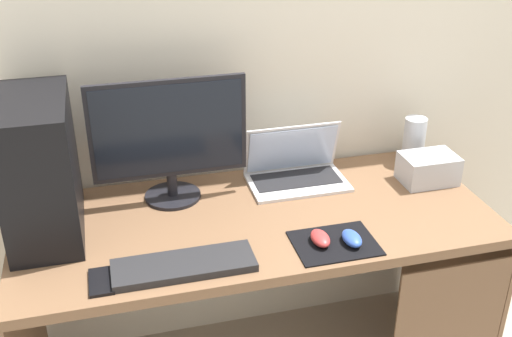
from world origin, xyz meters
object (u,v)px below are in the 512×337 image
(monitor, at_px, (169,138))
(keyboard, at_px, (184,265))
(laptop, at_px, (296,170))
(projector, at_px, (428,169))
(cell_phone, at_px, (101,282))
(speaker, at_px, (414,141))
(mouse_right, at_px, (352,238))
(mouse_left, at_px, (320,238))
(pc_tower, at_px, (40,168))

(monitor, xyz_separation_m, keyboard, (-0.03, -0.42, -0.22))
(laptop, relative_size, projector, 1.79)
(laptop, xyz_separation_m, cell_phone, (-0.72, -0.45, -0.04))
(speaker, bearing_deg, keyboard, -154.20)
(laptop, relative_size, mouse_right, 3.74)
(keyboard, xyz_separation_m, cell_phone, (-0.24, -0.01, -0.01))
(projector, xyz_separation_m, cell_phone, (-1.20, -0.32, -0.05))
(keyboard, bearing_deg, mouse_right, -0.54)
(mouse_left, distance_m, mouse_right, 0.10)
(monitor, distance_m, cell_phone, 0.56)
(pc_tower, bearing_deg, mouse_right, -19.53)
(speaker, bearing_deg, monitor, -177.08)
(laptop, distance_m, mouse_right, 0.45)
(monitor, distance_m, mouse_right, 0.69)
(laptop, distance_m, keyboard, 0.66)
(pc_tower, bearing_deg, cell_phone, -65.41)
(speaker, height_order, cell_phone, speaker)
(mouse_left, xyz_separation_m, mouse_right, (0.09, -0.02, 0.00))
(mouse_right, height_order, cell_phone, mouse_right)
(monitor, xyz_separation_m, laptop, (0.46, 0.02, -0.19))
(speaker, relative_size, mouse_left, 1.95)
(pc_tower, bearing_deg, laptop, 8.01)
(monitor, relative_size, mouse_right, 5.52)
(pc_tower, relative_size, cell_phone, 3.47)
(monitor, relative_size, cell_phone, 4.08)
(projector, xyz_separation_m, keyboard, (-0.96, -0.31, -0.04))
(laptop, relative_size, mouse_left, 3.74)
(monitor, height_order, keyboard, monitor)
(speaker, bearing_deg, pc_tower, -173.57)
(speaker, distance_m, cell_phone, 1.31)
(projector, distance_m, mouse_right, 0.54)
(laptop, distance_m, speaker, 0.50)
(laptop, relative_size, cell_phone, 2.76)
(cell_phone, bearing_deg, mouse_left, 2.36)
(cell_phone, bearing_deg, projector, 15.01)
(keyboard, distance_m, mouse_left, 0.43)
(laptop, xyz_separation_m, mouse_right, (0.04, -0.45, -0.02))
(monitor, xyz_separation_m, mouse_right, (0.50, -0.43, -0.21))
(monitor, height_order, speaker, monitor)
(projector, bearing_deg, pc_tower, 179.75)
(projector, height_order, mouse_right, projector)
(monitor, relative_size, projector, 2.65)
(mouse_left, bearing_deg, projector, 29.08)
(projector, bearing_deg, monitor, 173.18)
(monitor, relative_size, speaker, 2.83)
(speaker, xyz_separation_m, mouse_left, (-0.55, -0.45, -0.07))
(speaker, relative_size, projector, 0.94)
(monitor, relative_size, keyboard, 1.26)
(pc_tower, bearing_deg, mouse_left, -20.07)
(speaker, height_order, mouse_left, speaker)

